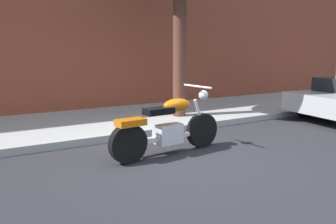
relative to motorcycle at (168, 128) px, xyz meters
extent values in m
plane|color=#28282D|center=(0.23, -0.36, -0.44)|extent=(60.00, 60.00, 0.00)
cube|color=#A4A4A4|center=(0.23, 2.69, -0.37)|extent=(21.25, 3.06, 0.14)
cylinder|color=black|center=(0.74, 0.07, -0.14)|extent=(0.62, 0.20, 0.61)
cylinder|color=black|center=(-0.73, -0.08, -0.14)|extent=(0.62, 0.20, 0.61)
cube|color=silver|center=(0.00, 0.00, -0.09)|extent=(0.47, 0.32, 0.32)
cube|color=silver|center=(0.00, 0.00, -0.16)|extent=(1.33, 0.22, 0.06)
ellipsoid|color=#D1660C|center=(0.18, 0.01, 0.37)|extent=(0.54, 0.31, 0.22)
cube|color=black|center=(-0.18, -0.02, 0.31)|extent=(0.50, 0.29, 0.10)
cube|color=#D1660C|center=(-0.68, -0.08, 0.19)|extent=(0.46, 0.28, 0.10)
cylinder|color=silver|center=(0.68, 0.07, 0.14)|extent=(0.27, 0.08, 0.58)
cylinder|color=silver|center=(0.62, 0.06, 0.65)|extent=(0.11, 0.70, 0.04)
sphere|color=silver|center=(0.76, 0.07, 0.49)|extent=(0.17, 0.17, 0.17)
cylinder|color=silver|center=(-0.26, 0.13, -0.19)|extent=(0.81, 0.17, 0.09)
cylinder|color=black|center=(4.68, 0.92, -0.12)|extent=(0.66, 0.28, 0.64)
cylinder|color=brown|center=(1.55, 2.14, 1.22)|extent=(0.31, 0.31, 3.33)
camera|label=1|loc=(-2.58, -4.49, 1.22)|focal=34.87mm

